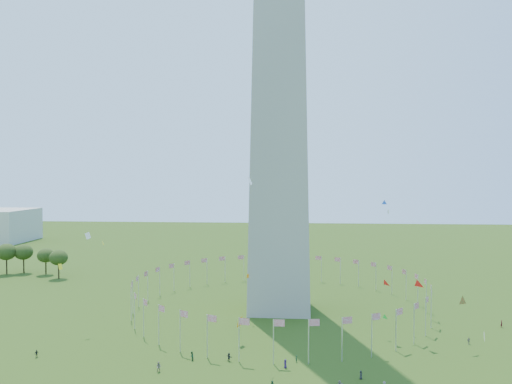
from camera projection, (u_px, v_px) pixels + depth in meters
The scene contains 4 objects.
washington_monument at pixel (280, 2), 135.69m from camera, with size 16.80×16.80×169.00m, color #A7A294, non-canonical shape.
flag_ring at pixel (279, 294), 138.49m from camera, with size 80.24×80.24×9.00m.
crowd at pixel (331, 383), 87.75m from camera, with size 104.45×73.18×1.95m.
kites_aloft at pixel (328, 264), 108.91m from camera, with size 127.87×59.30×37.25m.
Camera 1 is at (3.92, -87.51, 37.60)m, focal length 35.00 mm.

